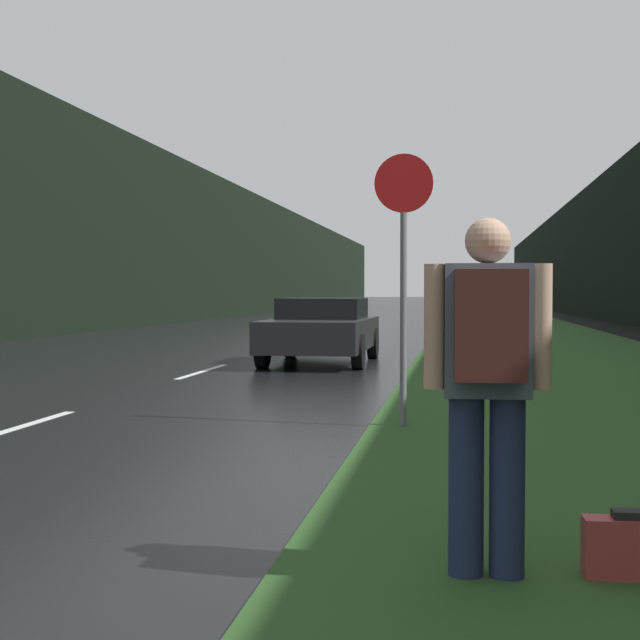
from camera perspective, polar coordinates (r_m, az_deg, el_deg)
grass_verge at (r=42.56m, az=11.77°, el=-0.17°), size 6.00×240.00×0.02m
lane_stripe_b at (r=9.68m, az=-19.44°, el=-6.72°), size 0.12×3.00×0.01m
lane_stripe_c at (r=16.14m, az=-7.50°, el=-3.27°), size 0.12×3.00×0.01m
lane_stripe_d at (r=22.92m, az=-2.52°, el=-1.77°), size 0.12×3.00×0.01m
lane_stripe_e at (r=29.80m, az=0.17°, el=-0.96°), size 0.12×3.00×0.01m
treeline_far_side at (r=54.44m, az=-6.14°, el=4.39°), size 2.00×140.00×7.86m
treeline_near_side at (r=53.16m, az=17.76°, el=4.18°), size 2.00×140.00×7.48m
stop_sign at (r=9.34m, az=5.37°, el=3.53°), size 0.61×0.07×2.86m
hitchhiker_with_backpack at (r=4.40m, az=10.68°, el=-3.40°), size 0.62×0.43×1.78m
suitcase at (r=4.73m, az=19.14°, el=-13.67°), size 0.44×0.17×0.35m
car_passing_near at (r=17.88m, az=0.12°, el=-0.59°), size 2.00×4.45×1.30m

